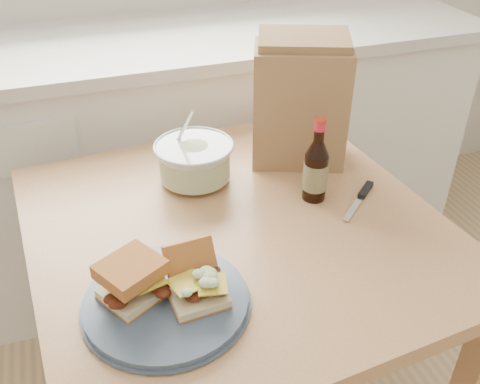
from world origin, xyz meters
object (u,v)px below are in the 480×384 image
object	(u,v)px
dining_table	(237,260)
beer_bottle	(316,170)
coleslaw_bowl	(195,163)
paper_bag	(300,105)
plate	(166,302)

from	to	relation	value
dining_table	beer_bottle	world-z (taller)	beer_bottle
coleslaw_bowl	paper_bag	xyz separation A→B (m)	(0.29, 0.02, 0.10)
beer_bottle	coleslaw_bowl	bearing A→B (deg)	165.34
dining_table	plate	world-z (taller)	plate
dining_table	paper_bag	size ratio (longest dim) A/B	3.16
coleslaw_bowl	beer_bottle	bearing A→B (deg)	-34.08
dining_table	coleslaw_bowl	size ratio (longest dim) A/B	4.90
dining_table	paper_bag	bearing A→B (deg)	37.84
plate	beer_bottle	bearing A→B (deg)	29.64
dining_table	beer_bottle	bearing A→B (deg)	5.65
dining_table	paper_bag	xyz separation A→B (m)	(0.25, 0.23, 0.27)
coleslaw_bowl	beer_bottle	xyz separation A→B (m)	(0.25, -0.17, 0.03)
dining_table	coleslaw_bowl	xyz separation A→B (m)	(-0.04, 0.21, 0.16)
beer_bottle	paper_bag	size ratio (longest dim) A/B	0.68
paper_bag	plate	bearing A→B (deg)	-115.26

